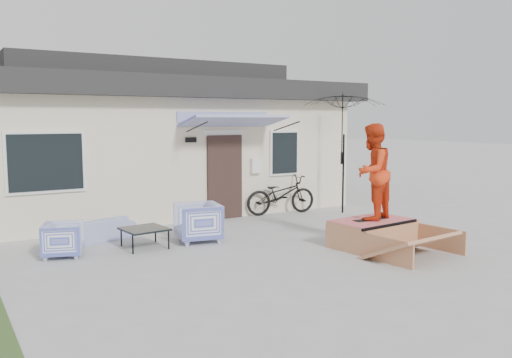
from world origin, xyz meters
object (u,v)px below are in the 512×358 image
skateboard (371,219)px  patio_umbrella (344,147)px  armchair_left (63,238)px  skate_ramp (373,233)px  skater (372,170)px  bicycle (281,191)px  armchair_right (198,220)px  loveseat (95,226)px  coffee_table (145,238)px

skateboard → patio_umbrella: bearing=56.1°
armchair_left → patio_umbrella: (7.36, 0.90, 1.40)m
armchair_left → skate_ramp: bearing=-94.1°
armchair_left → skater: (5.37, -2.26, 1.15)m
patio_umbrella → skate_ramp: 4.06m
bicycle → skateboard: 3.90m
armchair_left → skate_ramp: (5.38, -2.32, -0.09)m
bicycle → skateboard: (-0.47, -3.87, -0.09)m
armchair_right → skateboard: armchair_right is taller
skater → armchair_right: bearing=-58.1°
armchair_right → patio_umbrella: (4.74, 1.05, 1.31)m
loveseat → skateboard: bearing=125.6°
loveseat → patio_umbrella: 6.69m
patio_umbrella → skate_ramp: bearing=-121.6°
loveseat → skater: size_ratio=0.86×
armchair_right → skater: 3.63m
armchair_left → armchair_right: bearing=-74.1°
skater → bicycle: bearing=-117.4°
loveseat → coffee_table: size_ratio=2.03×
coffee_table → bicycle: (4.35, 1.72, 0.43)m
skate_ramp → skater: 1.25m
bicycle → armchair_left: bearing=112.7°
bicycle → skate_ramp: bearing=-179.4°
armchair_right → coffee_table: armchair_right is taller
coffee_table → skateboard: (3.88, -2.15, 0.34)m
patio_umbrella → skateboard: size_ratio=3.22×
coffee_table → patio_umbrella: 6.15m
bicycle → coffee_table: bearing=118.9°
armchair_right → skateboard: 3.48m
patio_umbrella → skater: size_ratio=1.39×
loveseat → skateboard: 5.60m
armchair_left → skateboard: armchair_left is taller
bicycle → patio_umbrella: (1.52, -0.71, 1.13)m
coffee_table → patio_umbrella: patio_umbrella is taller
loveseat → patio_umbrella: bearing=160.4°
armchair_left → patio_umbrella: size_ratio=0.27×
loveseat → armchair_right: bearing=128.6°
armchair_left → bicycle: 6.06m
skateboard → skater: 0.96m
loveseat → armchair_right: size_ratio=1.83×
armchair_left → skate_ramp: 5.86m
coffee_table → skater: 4.63m
armchair_right → skate_ramp: (2.76, -2.17, -0.18)m
bicycle → patio_umbrella: patio_umbrella is taller
armchair_right → bicycle: size_ratio=0.45×
bicycle → skate_ramp: size_ratio=0.95×
armchair_right → patio_umbrella: patio_umbrella is taller
patio_umbrella → armchair_right: bearing=-167.5°
armchair_left → skateboard: size_ratio=0.86×
loveseat → coffee_table: (0.66, -1.11, -0.12)m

